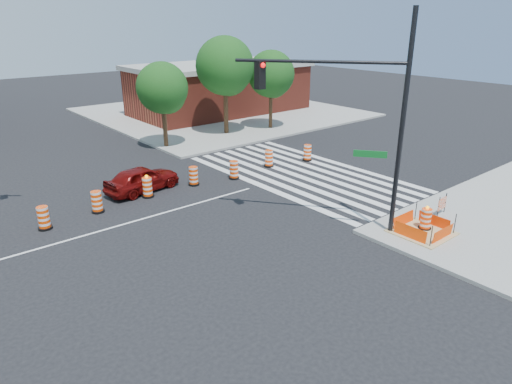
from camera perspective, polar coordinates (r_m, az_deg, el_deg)
ground at (r=21.00m, az=-15.98°, el=-3.84°), size 120.00×120.00×0.00m
sidewalk_ne at (r=44.59m, az=-4.41°, el=9.94°), size 22.00×22.00×0.15m
crosswalk_east at (r=26.82m, az=5.71°, el=2.32°), size 6.75×13.50×0.01m
lane_centerline at (r=20.99m, az=-15.98°, el=-3.83°), size 14.00×0.12×0.01m
excavation_pit at (r=20.23m, az=20.02°, el=-4.61°), size 2.20×2.20×0.90m
brick_storefront at (r=44.22m, az=-4.50°, el=12.79°), size 16.50×8.50×4.60m
red_coupe at (r=24.46m, az=-14.05°, el=1.61°), size 4.19×2.21×1.36m
signal_pole_se at (r=18.33m, az=12.27°, el=10.60°), size 4.19×5.34×8.78m
pit_drum at (r=20.43m, az=20.45°, el=-3.26°), size 0.54×0.54×1.07m
barricade at (r=22.25m, az=22.25°, el=-1.37°), size 0.78×0.11×0.92m
tree_north_c at (r=31.97m, az=-11.58°, el=12.29°), size 3.47×3.46×5.88m
tree_north_d at (r=35.19m, az=-3.87°, el=15.06°), size 4.34×4.34×7.38m
tree_north_e at (r=37.06m, az=1.91°, el=14.22°), size 3.68×3.68×6.26m
median_drum_3 at (r=21.53m, az=-25.00°, el=-3.04°), size 0.60×0.60×1.02m
median_drum_4 at (r=22.46m, az=-19.26°, el=-1.25°), size 0.60×0.60×1.02m
median_drum_5 at (r=23.65m, az=-13.42°, el=0.51°), size 0.60×0.60×1.18m
median_drum_6 at (r=24.92m, az=-7.81°, el=1.92°), size 0.60×0.60×1.02m
median_drum_7 at (r=25.72m, az=-2.77°, el=2.70°), size 0.60×0.60×1.02m
median_drum_8 at (r=27.84m, az=1.62°, el=4.14°), size 0.60×0.60×1.02m
median_drum_9 at (r=29.23m, az=6.45°, el=4.83°), size 0.60×0.60×1.02m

